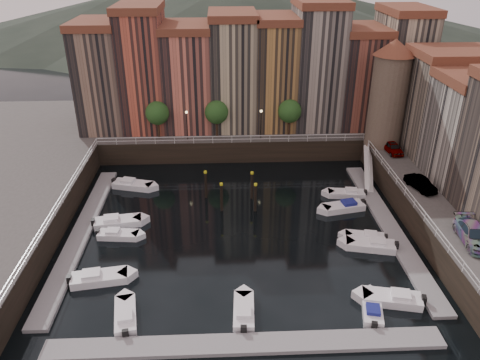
{
  "coord_description": "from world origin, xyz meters",
  "views": [
    {
      "loc": [
        -1.56,
        -42.68,
        26.95
      ],
      "look_at": [
        0.56,
        4.0,
        3.38
      ],
      "focal_mm": 35.0,
      "sensor_mm": 36.0,
      "label": 1
    }
  ],
  "objects_px": {
    "boat_left_1": "(98,278)",
    "car_a": "(393,148)",
    "car_c": "(474,235)",
    "gangway": "(369,166)",
    "boat_left_2": "(117,235)",
    "boat_left_3": "(117,222)",
    "car_b": "(420,184)",
    "mooring_pilings": "(234,192)",
    "corner_tower": "(389,92)"
  },
  "relations": [
    {
      "from": "boat_left_1",
      "to": "boat_left_3",
      "type": "relative_size",
      "value": 1.0
    },
    {
      "from": "boat_left_3",
      "to": "car_b",
      "type": "height_order",
      "value": "car_b"
    },
    {
      "from": "boat_left_3",
      "to": "car_c",
      "type": "relative_size",
      "value": 0.98
    },
    {
      "from": "gangway",
      "to": "car_b",
      "type": "distance_m",
      "value": 9.19
    },
    {
      "from": "gangway",
      "to": "boat_left_3",
      "type": "bearing_deg",
      "value": -162.46
    },
    {
      "from": "mooring_pilings",
      "to": "car_a",
      "type": "distance_m",
      "value": 21.86
    },
    {
      "from": "boat_left_2",
      "to": "car_b",
      "type": "bearing_deg",
      "value": 11.38
    },
    {
      "from": "car_a",
      "to": "car_b",
      "type": "distance_m",
      "value": 10.03
    },
    {
      "from": "boat_left_1",
      "to": "car_c",
      "type": "relative_size",
      "value": 0.98
    },
    {
      "from": "boat_left_1",
      "to": "car_b",
      "type": "xyz_separation_m",
      "value": [
        32.79,
        10.4,
        3.26
      ]
    },
    {
      "from": "car_b",
      "to": "car_a",
      "type": "bearing_deg",
      "value": 70.37
    },
    {
      "from": "boat_left_2",
      "to": "car_b",
      "type": "height_order",
      "value": "car_b"
    },
    {
      "from": "corner_tower",
      "to": "boat_left_2",
      "type": "distance_m",
      "value": 37.54
    },
    {
      "from": "car_a",
      "to": "car_b",
      "type": "xyz_separation_m",
      "value": [
        -0.36,
        -10.03,
        -0.03
      ]
    },
    {
      "from": "boat_left_3",
      "to": "boat_left_2",
      "type": "bearing_deg",
      "value": -86.83
    },
    {
      "from": "car_a",
      "to": "car_b",
      "type": "height_order",
      "value": "car_a"
    },
    {
      "from": "gangway",
      "to": "boat_left_1",
      "type": "relative_size",
      "value": 1.56
    },
    {
      "from": "boat_left_2",
      "to": "car_a",
      "type": "xyz_separation_m",
      "value": [
        32.76,
        13.38,
        3.36
      ]
    },
    {
      "from": "corner_tower",
      "to": "car_a",
      "type": "height_order",
      "value": "corner_tower"
    },
    {
      "from": "corner_tower",
      "to": "boat_left_1",
      "type": "bearing_deg",
      "value": -144.41
    },
    {
      "from": "gangway",
      "to": "car_a",
      "type": "bearing_deg",
      "value": 24.36
    },
    {
      "from": "car_c",
      "to": "boat_left_3",
      "type": "bearing_deg",
      "value": 169.57
    },
    {
      "from": "gangway",
      "to": "boat_left_3",
      "type": "distance_m",
      "value": 31.42
    },
    {
      "from": "gangway",
      "to": "car_c",
      "type": "height_order",
      "value": "car_c"
    },
    {
      "from": "car_b",
      "to": "gangway",
      "type": "bearing_deg",
      "value": 91.78
    },
    {
      "from": "boat_left_2",
      "to": "mooring_pilings",
      "type": "bearing_deg",
      "value": 33.19
    },
    {
      "from": "corner_tower",
      "to": "mooring_pilings",
      "type": "distance_m",
      "value": 24.07
    },
    {
      "from": "mooring_pilings",
      "to": "boat_left_1",
      "type": "height_order",
      "value": "mooring_pilings"
    },
    {
      "from": "boat_left_1",
      "to": "car_a",
      "type": "bearing_deg",
      "value": 22.81
    },
    {
      "from": "car_a",
      "to": "boat_left_3",
      "type": "bearing_deg",
      "value": -166.26
    },
    {
      "from": "car_a",
      "to": "gangway",
      "type": "bearing_deg",
      "value": -160.15
    },
    {
      "from": "car_b",
      "to": "car_c",
      "type": "bearing_deg",
      "value": -103.29
    },
    {
      "from": "corner_tower",
      "to": "car_a",
      "type": "relative_size",
      "value": 3.39
    },
    {
      "from": "gangway",
      "to": "car_a",
      "type": "xyz_separation_m",
      "value": [
        3.35,
        1.52,
        1.78
      ]
    },
    {
      "from": "car_a",
      "to": "car_c",
      "type": "height_order",
      "value": "car_c"
    },
    {
      "from": "car_b",
      "to": "boat_left_1",
      "type": "bearing_deg",
      "value": -179.97
    },
    {
      "from": "car_b",
      "to": "corner_tower",
      "type": "bearing_deg",
      "value": 72.82
    },
    {
      "from": "mooring_pilings",
      "to": "car_c",
      "type": "distance_m",
      "value": 24.91
    },
    {
      "from": "boat_left_3",
      "to": "car_c",
      "type": "bearing_deg",
      "value": -24.23
    },
    {
      "from": "mooring_pilings",
      "to": "car_b",
      "type": "height_order",
      "value": "car_b"
    },
    {
      "from": "mooring_pilings",
      "to": "boat_left_1",
      "type": "xyz_separation_m",
      "value": [
        -12.54,
        -13.43,
        -1.25
      ]
    },
    {
      "from": "boat_left_1",
      "to": "car_a",
      "type": "height_order",
      "value": "car_a"
    },
    {
      "from": "mooring_pilings",
      "to": "boat_left_3",
      "type": "height_order",
      "value": "mooring_pilings"
    },
    {
      "from": "car_a",
      "to": "boat_left_2",
      "type": "bearing_deg",
      "value": -162.3
    },
    {
      "from": "corner_tower",
      "to": "boat_left_3",
      "type": "xyz_separation_m",
      "value": [
        -32.82,
        -13.96,
        -9.79
      ]
    },
    {
      "from": "car_a",
      "to": "car_c",
      "type": "relative_size",
      "value": 0.75
    },
    {
      "from": "boat_left_1",
      "to": "boat_left_2",
      "type": "bearing_deg",
      "value": 78.0
    },
    {
      "from": "car_c",
      "to": "gangway",
      "type": "bearing_deg",
      "value": 106.25
    },
    {
      "from": "gangway",
      "to": "boat_left_2",
      "type": "relative_size",
      "value": 1.88
    },
    {
      "from": "boat_left_1",
      "to": "boat_left_3",
      "type": "bearing_deg",
      "value": 81.92
    }
  ]
}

